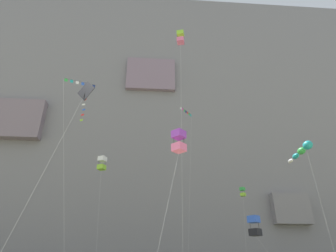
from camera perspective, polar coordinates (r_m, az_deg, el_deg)
The scene contains 10 objects.
cliff_face at distance 84.00m, azimuth -3.81°, elevation -1.24°, with size 180.00×31.49×78.22m.
kite_box_upper_mid at distance 49.41m, azimuth 14.68°, elevation -12.63°, with size 2.23×3.06×15.28m.
kite_box_mid_right at distance 21.92m, azimuth 2.17°, elevation -3.07°, with size 3.20×4.80×13.00m.
kite_banner_high_right at distance 51.11m, azimuth 3.67°, elevation 1.07°, with size 2.50×2.96×29.08m.
kite_box_upper_left at distance 37.37m, azimuth 2.51°, elevation 17.15°, with size 1.09×2.17×30.13m.
kite_box_near_cliff at distance 36.16m, azimuth 16.88°, elevation -18.53°, with size 3.79×4.47×8.86m.
kite_windsock_mid_left at distance 37.54m, azimuth 25.18°, elevation -4.44°, with size 1.06×6.25×16.51m.
kite_banner_far_right at distance 30.12m, azimuth -17.63°, elevation 4.64°, with size 4.19×4.08×21.14m.
kite_box_far_left at distance 45.66m, azimuth -13.05°, elevation -7.26°, with size 2.22×5.51×18.98m.
kite_diamond_low_left at distance 22.69m, azimuth -16.38°, elevation 6.05°, with size 3.75×4.74×16.67m.
Camera 1 is at (0.05, -8.36, 3.45)m, focal length 30.53 mm.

